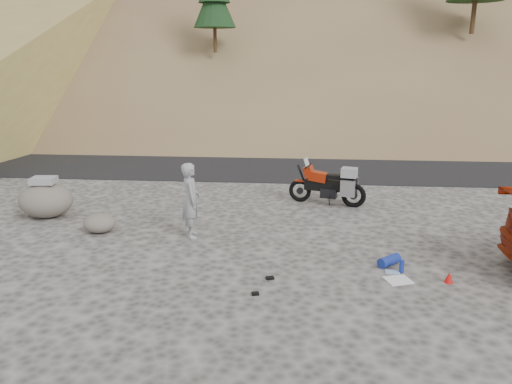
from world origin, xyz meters
TOP-DOWN VIEW (x-y plane):
  - ground at (0.00, 0.00)m, footprint 140.00×140.00m
  - road at (0.00, 9.00)m, footprint 120.00×7.00m
  - motorcycle at (0.92, 3.23)m, footprint 2.14×0.96m
  - man at (-2.38, 0.38)m, footprint 0.57×0.72m
  - boulder at (-6.42, 1.50)m, footprint 1.51×1.34m
  - small_rock at (-4.61, 0.48)m, footprint 0.93×0.89m
  - gear_white_cloth at (1.91, -1.61)m, footprint 0.55×0.52m
  - gear_blue_mat at (1.85, -0.92)m, footprint 0.51×0.50m
  - gear_bottle at (2.03, -1.23)m, footprint 0.10×0.10m
  - gear_funnel at (2.81, -1.62)m, footprint 0.21×0.21m
  - gear_glove_a at (-0.46, -1.75)m, footprint 0.17×0.14m
  - gear_glove_b at (-0.68, -2.40)m, footprint 0.15×0.12m
  - gear_blue_cloth at (1.87, -1.25)m, footprint 0.27×0.21m

SIDE VIEW (x-z plane):
  - ground at x=0.00m, z-range 0.00..0.00m
  - road at x=0.00m, z-range -0.03..0.03m
  - man at x=-2.38m, z-range -0.86..0.86m
  - gear_blue_cloth at x=1.87m, z-range 0.00..0.01m
  - gear_white_cloth at x=1.91m, z-range 0.00..0.01m
  - gear_glove_a at x=-0.46m, z-range 0.00..0.04m
  - gear_glove_b at x=-0.68m, z-range 0.00..0.04m
  - gear_blue_mat at x=1.85m, z-range 0.00..0.20m
  - gear_funnel at x=2.81m, z-range 0.00..0.21m
  - gear_bottle at x=2.03m, z-range 0.00..0.25m
  - small_rock at x=-4.61m, z-range 0.00..0.45m
  - boulder at x=-6.42m, z-range -0.07..1.00m
  - motorcycle at x=0.92m, z-range -0.09..1.20m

